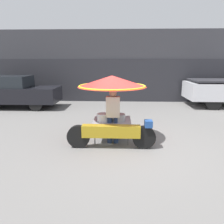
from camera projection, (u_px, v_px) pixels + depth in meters
The scene contains 5 objects.
ground_plane at pixel (131, 144), 6.15m from camera, with size 36.00×36.00×0.00m, color slate.
shopfront_building at pixel (126, 66), 13.19m from camera, with size 28.00×2.06×3.98m.
vendor_motorcycle_cart at pixel (112, 92), 6.13m from camera, with size 2.37×1.95×1.89m.
vendor_person at pixel (113, 114), 6.07m from camera, with size 0.38×0.22×1.55m.
parked_car at pixel (11, 92), 10.81m from camera, with size 4.55×1.65×1.58m.
Camera 1 is at (-0.31, -5.79, 2.29)m, focal length 35.00 mm.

